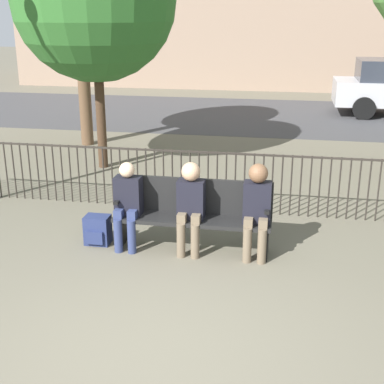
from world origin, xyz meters
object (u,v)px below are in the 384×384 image
object	(u,v)px
seated_person_1	(190,202)
backpack	(98,230)
seated_person_2	(257,205)
seated_person_0	(127,201)
park_bench	(193,212)

from	to	relation	value
seated_person_1	backpack	size ratio (longest dim) A/B	3.06
seated_person_1	seated_person_2	world-z (taller)	seated_person_2
seated_person_0	seated_person_2	bearing A→B (deg)	0.14
seated_person_0	seated_person_1	distance (m)	0.82
park_bench	seated_person_0	bearing A→B (deg)	-170.87
seated_person_1	seated_person_2	bearing A→B (deg)	0.09
seated_person_2	backpack	xyz separation A→B (m)	(-2.10, 0.03, -0.50)
seated_person_0	backpack	distance (m)	0.63
seated_person_1	backpack	xyz separation A→B (m)	(-1.26, 0.03, -0.49)
park_bench	seated_person_0	size ratio (longest dim) A/B	1.76
seated_person_1	seated_person_2	distance (m)	0.83
park_bench	backpack	distance (m)	1.32
seated_person_0	backpack	xyz separation A→B (m)	(-0.44, 0.03, -0.45)
seated_person_2	seated_person_1	bearing A→B (deg)	-179.91
seated_person_0	seated_person_2	world-z (taller)	seated_person_2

